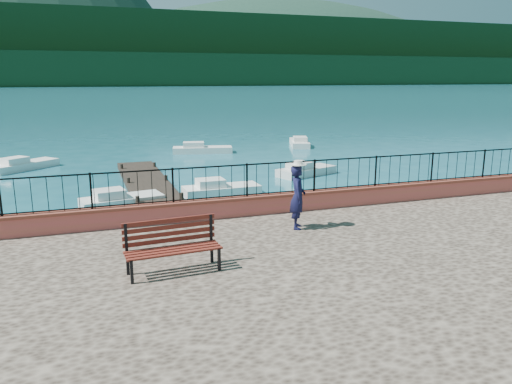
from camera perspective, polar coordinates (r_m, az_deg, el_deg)
ground at (r=12.31m, az=5.89°, el=-12.30°), size 2000.00×2000.00×0.00m
parapet at (r=15.03m, az=0.06°, el=-1.45°), size 28.00×0.46×0.58m
railing at (r=14.86m, az=0.06°, el=1.40°), size 27.00×0.05×0.95m
dock at (r=22.80m, az=-11.65°, el=-0.16°), size 2.00×16.00×0.30m
far_forest at (r=310.10m, az=-18.82°, el=13.07°), size 900.00×60.00×18.00m
foothills at (r=370.45m, az=-19.11°, el=14.96°), size 900.00×120.00×44.00m
companion_hill at (r=612.79m, az=2.38°, el=12.55°), size 448.00×384.00×180.00m
park_bench at (r=10.78m, az=-9.43°, el=-7.37°), size 2.04×0.78×1.11m
person at (r=13.53m, az=4.78°, el=-0.57°), size 0.64×0.75×1.76m
hat at (r=13.34m, az=4.86°, el=3.36°), size 0.44×0.44×0.12m
boat_0 at (r=21.33m, az=-15.08°, el=-0.56°), size 3.47×1.89×0.80m
boat_1 at (r=22.66m, az=-3.96°, el=0.65°), size 3.46×1.36×0.80m
boat_2 at (r=27.33m, az=5.78°, el=2.75°), size 3.65×2.37×0.80m
boat_3 at (r=31.91m, az=-25.01°, el=3.07°), size 3.80×3.52×0.80m
boat_4 at (r=35.48m, az=-6.14°, el=5.11°), size 4.30×2.13×0.80m
boat_5 at (r=39.09m, az=4.99°, el=5.87°), size 2.53×4.14×0.80m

